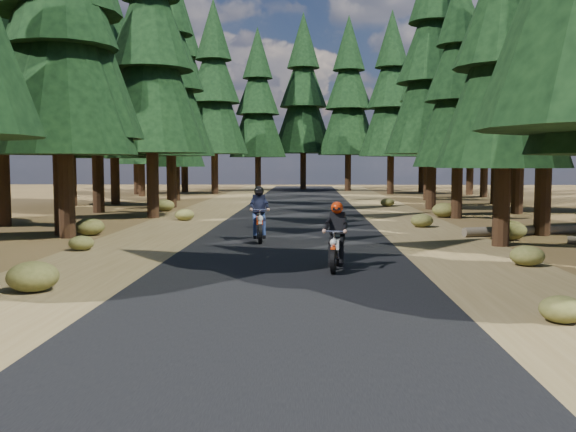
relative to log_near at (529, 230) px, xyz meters
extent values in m
plane|color=#49381A|center=(-7.87, -7.44, -0.16)|extent=(120.00, 120.00, 0.00)
cube|color=black|center=(-7.87, -2.44, -0.15)|extent=(6.00, 100.00, 0.01)
cube|color=brown|center=(-12.47, -2.44, -0.16)|extent=(3.20, 100.00, 0.01)
cube|color=brown|center=(-3.27, -2.44, -0.16)|extent=(3.20, 100.00, 0.01)
cylinder|color=black|center=(-15.13, -1.26, 2.51)|extent=(0.51, 0.51, 5.34)
cone|color=black|center=(-15.13, -1.26, 5.85)|extent=(4.54, 4.54, 6.68)
cylinder|color=black|center=(-1.81, -2.95, 2.10)|extent=(0.48, 0.48, 4.52)
cone|color=black|center=(-1.81, -2.95, 4.92)|extent=(3.84, 3.84, 5.65)
cylinder|color=black|center=(-15.57, -0.47, 3.05)|extent=(0.56, 0.56, 6.43)
cone|color=black|center=(-15.57, -0.47, 7.07)|extent=(5.46, 5.46, 8.03)
cylinder|color=black|center=(0.41, -0.04, 2.76)|extent=(0.53, 0.53, 5.84)
cone|color=black|center=(0.41, -0.04, 6.41)|extent=(4.96, 4.96, 7.30)
cylinder|color=black|center=(-19.00, 2.50, 2.62)|extent=(0.52, 0.52, 5.56)
cylinder|color=black|center=(-14.22, 6.46, 2.70)|extent=(0.53, 0.53, 5.72)
cone|color=black|center=(-14.22, 6.46, 6.27)|extent=(4.86, 4.86, 7.15)
cone|color=black|center=(-14.22, 6.46, 8.85)|extent=(3.72, 3.72, 5.15)
cylinder|color=black|center=(-0.89, 6.63, 2.09)|extent=(0.48, 0.48, 4.51)
cone|color=black|center=(-0.89, 6.63, 4.91)|extent=(3.83, 3.83, 5.64)
cone|color=black|center=(-0.89, 6.63, 6.94)|extent=(2.93, 2.93, 4.06)
cone|color=black|center=(-0.89, 6.63, 8.97)|extent=(2.03, 2.03, 3.38)
cylinder|color=black|center=(-17.63, 9.41, 3.02)|extent=(0.55, 0.55, 6.37)
cone|color=black|center=(-17.63, 9.41, 7.00)|extent=(5.41, 5.41, 7.96)
cone|color=black|center=(-17.63, 9.41, 9.87)|extent=(4.14, 4.14, 5.73)
cylinder|color=black|center=(2.61, 9.37, 3.08)|extent=(0.56, 0.56, 6.47)
cone|color=black|center=(2.61, 9.37, 7.12)|extent=(5.50, 5.50, 8.09)
cylinder|color=black|center=(-14.87, 13.32, 2.66)|extent=(0.53, 0.53, 5.64)
cone|color=black|center=(-14.87, 13.32, 6.18)|extent=(4.79, 4.79, 7.05)
cone|color=black|center=(-14.87, 13.32, 8.72)|extent=(3.67, 3.67, 5.08)
cylinder|color=black|center=(-0.94, 12.30, 2.75)|extent=(0.53, 0.53, 5.83)
cone|color=black|center=(-0.94, 12.30, 6.40)|extent=(4.95, 4.95, 7.29)
cone|color=black|center=(-0.94, 12.30, 9.02)|extent=(3.79, 3.79, 5.25)
cylinder|color=black|center=(-18.73, 15.78, 2.56)|extent=(0.52, 0.52, 5.45)
cone|color=black|center=(-18.73, 15.78, 5.97)|extent=(4.63, 4.63, 6.81)
cone|color=black|center=(-18.73, 15.78, 8.42)|extent=(3.54, 3.54, 4.90)
cone|color=black|center=(-18.73, 15.78, 10.87)|extent=(2.45, 2.45, 4.09)
cylinder|color=black|center=(3.65, 16.71, 2.15)|extent=(0.48, 0.48, 4.61)
cone|color=black|center=(3.65, 16.71, 5.03)|extent=(3.92, 3.92, 5.77)
cone|color=black|center=(3.65, 16.71, 7.11)|extent=(3.00, 3.00, 4.15)
cone|color=black|center=(3.65, 16.71, 9.18)|extent=(2.08, 2.08, 3.46)
cylinder|color=black|center=(-15.99, 20.02, 2.05)|extent=(0.48, 0.48, 4.42)
cone|color=black|center=(-15.99, 20.02, 4.81)|extent=(3.76, 3.76, 5.52)
cone|color=black|center=(-15.99, 20.02, 6.80)|extent=(2.87, 2.87, 3.98)
cone|color=black|center=(-15.99, 20.02, 8.79)|extent=(1.99, 1.99, 3.31)
cylinder|color=black|center=(0.47, 20.98, 2.72)|extent=(0.53, 0.53, 5.76)
cone|color=black|center=(0.47, 20.98, 6.32)|extent=(4.90, 4.90, 7.21)
cone|color=black|center=(0.47, 20.98, 8.92)|extent=(3.75, 3.75, 5.19)
cone|color=black|center=(0.47, 20.98, 11.51)|extent=(2.59, 2.59, 4.32)
cylinder|color=black|center=(-19.66, 25.33, 2.21)|extent=(0.49, 0.49, 4.75)
cone|color=black|center=(-19.66, 25.33, 5.18)|extent=(4.04, 4.04, 5.93)
cone|color=black|center=(-19.66, 25.33, 7.32)|extent=(3.09, 3.09, 4.27)
cone|color=black|center=(-19.66, 25.33, 9.45)|extent=(2.14, 2.14, 3.56)
cylinder|color=black|center=(5.16, 24.65, 2.67)|extent=(0.53, 0.53, 5.66)
cone|color=black|center=(5.16, 24.65, 6.21)|extent=(4.81, 4.81, 7.07)
cone|color=black|center=(5.16, 24.65, 8.75)|extent=(3.68, 3.68, 5.09)
cone|color=black|center=(5.16, 24.65, 11.30)|extent=(2.55, 2.55, 4.24)
cylinder|color=black|center=(-20.87, 14.56, 3.04)|extent=(0.56, 0.56, 6.40)
cone|color=black|center=(-20.87, 14.56, 7.04)|extent=(5.44, 5.44, 8.00)
cone|color=black|center=(-20.87, 14.56, 9.92)|extent=(4.16, 4.16, 5.76)
cylinder|color=black|center=(5.13, 18.56, 2.84)|extent=(0.54, 0.54, 6.00)
cone|color=black|center=(5.13, 18.56, 6.59)|extent=(5.10, 5.10, 7.50)
cone|color=black|center=(5.13, 18.56, 9.29)|extent=(3.90, 3.90, 5.40)
cone|color=black|center=(5.13, 18.56, 11.99)|extent=(2.70, 2.70, 4.50)
cylinder|color=black|center=(-14.87, 29.56, 3.04)|extent=(0.56, 0.56, 6.40)
cone|color=black|center=(-14.87, 29.56, 7.04)|extent=(5.44, 5.44, 8.00)
cone|color=black|center=(-14.87, 29.56, 9.92)|extent=(4.16, 4.16, 5.76)
cone|color=black|center=(-14.87, 29.56, 12.80)|extent=(2.88, 2.88, 4.80)
cylinder|color=black|center=(-0.87, 29.56, 2.84)|extent=(0.54, 0.54, 6.00)
cone|color=black|center=(-0.87, 29.56, 6.59)|extent=(5.10, 5.10, 7.50)
cone|color=black|center=(-0.87, 29.56, 9.29)|extent=(3.90, 3.90, 5.40)
cone|color=black|center=(-0.87, 29.56, 11.99)|extent=(2.70, 2.70, 4.50)
cylinder|color=black|center=(-17.87, 32.56, 3.24)|extent=(0.57, 0.57, 6.80)
cone|color=black|center=(-17.87, 32.56, 7.49)|extent=(5.78, 5.78, 8.50)
cone|color=black|center=(-17.87, 32.56, 10.55)|extent=(4.42, 4.42, 6.12)
cone|color=black|center=(-17.87, 32.56, 13.61)|extent=(3.06, 3.06, 5.10)
cylinder|color=black|center=(2.13, 32.56, 3.04)|extent=(0.56, 0.56, 6.40)
cone|color=black|center=(2.13, 32.56, 7.04)|extent=(5.44, 5.44, 8.00)
cone|color=black|center=(2.13, 32.56, 9.92)|extent=(4.16, 4.16, 5.76)
cone|color=black|center=(2.13, 32.56, 12.80)|extent=(2.88, 2.88, 4.80)
cylinder|color=black|center=(-11.87, 35.56, 2.84)|extent=(0.54, 0.54, 6.00)
cone|color=black|center=(-11.87, 35.56, 6.59)|extent=(5.10, 5.10, 7.50)
cone|color=black|center=(-11.87, 35.56, 9.29)|extent=(3.90, 3.90, 5.40)
cone|color=black|center=(-11.87, 35.56, 11.99)|extent=(2.70, 2.70, 4.50)
cylinder|color=black|center=(-3.87, 35.56, 3.04)|extent=(0.56, 0.56, 6.40)
cone|color=black|center=(-3.87, 35.56, 7.04)|extent=(5.44, 5.44, 8.00)
cone|color=black|center=(-3.87, 35.56, 9.92)|extent=(4.16, 4.16, 5.76)
cone|color=black|center=(-3.87, 35.56, 12.80)|extent=(2.88, 2.88, 4.80)
cylinder|color=black|center=(-7.87, 38.56, 3.24)|extent=(0.57, 0.57, 6.80)
cone|color=black|center=(-7.87, 38.56, 7.49)|extent=(5.78, 5.78, 8.50)
cone|color=black|center=(-7.87, 38.56, 10.55)|extent=(4.42, 4.42, 6.12)
cone|color=black|center=(-7.87, 38.56, 13.61)|extent=(3.06, 3.06, 5.10)
cylinder|color=black|center=(-20.87, 28.56, 2.64)|extent=(0.52, 0.52, 5.60)
cone|color=black|center=(-20.87, 28.56, 6.14)|extent=(4.76, 4.76, 7.00)
cone|color=black|center=(-20.87, 28.56, 8.66)|extent=(3.64, 3.64, 5.04)
cone|color=black|center=(-20.87, 28.56, 11.18)|extent=(2.52, 2.52, 4.20)
cylinder|color=black|center=(5.13, 28.56, 2.84)|extent=(0.54, 0.54, 6.00)
cone|color=black|center=(5.13, 28.56, 6.59)|extent=(5.10, 5.10, 7.50)
cone|color=black|center=(5.13, 28.56, 9.29)|extent=(3.90, 3.90, 5.40)
cone|color=black|center=(5.13, 28.56, 11.99)|extent=(2.70, 2.70, 4.50)
cylinder|color=#4C4233|center=(0.00, 0.00, 0.00)|extent=(4.75, 1.82, 0.32)
ellipsoid|color=#474C1E|center=(-13.60, -4.28, 0.05)|extent=(0.68, 0.68, 0.41)
ellipsoid|color=#474C1E|center=(-2.96, 14.34, 0.07)|extent=(0.77, 0.77, 0.46)
ellipsoid|color=#474C1E|center=(-3.11, 2.56, 0.09)|extent=(0.84, 0.84, 0.51)
ellipsoid|color=#474C1E|center=(-1.31, 7.08, 0.17)|extent=(1.10, 1.10, 0.66)
ellipsoid|color=#474C1E|center=(-1.08, -1.44, 0.15)|extent=(1.02, 1.02, 0.61)
ellipsoid|color=#474C1E|center=(-14.63, -0.60, 0.13)|extent=(0.96, 0.96, 0.58)
ellipsoid|color=#474C1E|center=(-2.27, -6.59, 0.08)|extent=(0.79, 0.79, 0.47)
ellipsoid|color=#474C1E|center=(-14.61, 10.35, 0.14)|extent=(1.00, 1.00, 0.60)
ellipsoid|color=#474C1E|center=(-12.58, 5.12, 0.08)|extent=(0.81, 0.81, 0.49)
ellipsoid|color=#474C1E|center=(-3.58, -12.01, 0.04)|extent=(0.67, 0.67, 0.40)
ellipsoid|color=#474C1E|center=(-12.48, -9.95, 0.12)|extent=(0.94, 0.94, 0.57)
cube|color=black|center=(-6.75, -7.36, 0.87)|extent=(0.37, 0.26, 0.49)
sphere|color=#B02507|center=(-6.75, -7.36, 1.23)|extent=(0.31, 0.31, 0.27)
cube|color=black|center=(-8.87, -2.14, 0.99)|extent=(0.40, 0.27, 0.55)
sphere|color=black|center=(-8.87, -2.14, 1.39)|extent=(0.34, 0.34, 0.30)
camera|label=1|loc=(-7.37, -21.55, 2.20)|focal=40.00mm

